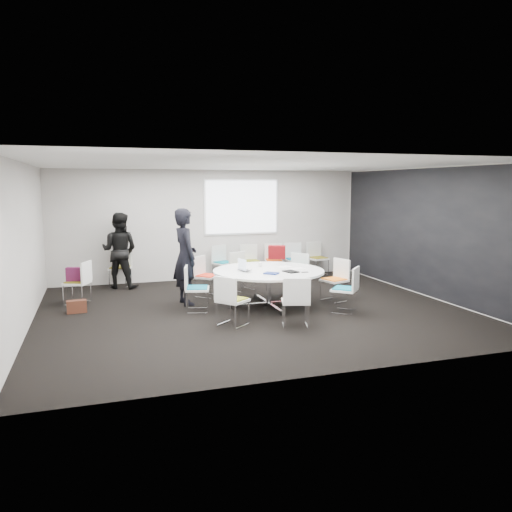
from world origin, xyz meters
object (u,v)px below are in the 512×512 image
object	(u,v)px
conference_table	(268,279)
chair_ring_g	(295,311)
chair_ring_a	(334,288)
chair_ring_d	(207,284)
chair_back_b	(251,268)
laptop	(246,270)
chair_back_c	(274,267)
person_back	(120,250)
chair_ring_b	(296,281)
chair_back_d	(294,266)
chair_person_back	(120,275)
chair_spare_left	(78,291)
chair_ring_f	(232,310)
chair_back_e	(318,265)
maroon_bag	(77,274)
chair_back_a	(223,270)
chair_ring_h	(345,298)
person_main	(185,257)
chair_ring_e	(197,297)
brown_bag	(77,307)
chair_ring_c	(242,279)
cup	(260,264)

from	to	relation	value
conference_table	chair_ring_g	size ratio (longest dim) A/B	2.53
chair_ring_a	chair_ring_d	xyz separation A→B (m)	(-2.45, 1.25, 0.00)
conference_table	chair_back_b	world-z (taller)	chair_back_b
chair_ring_d	laptop	xyz separation A→B (m)	(0.54, -1.17, 0.47)
chair_back_c	person_back	xyz separation A→B (m)	(-3.91, -0.14, 0.62)
chair_ring_b	chair_back_d	world-z (taller)	same
conference_table	chair_person_back	xyz separation A→B (m)	(-2.74, 2.92, -0.26)
chair_back_b	chair_person_back	world-z (taller)	same
chair_back_d	chair_spare_left	xyz separation A→B (m)	(-5.40, -1.57, 0.00)
chair_ring_f	chair_ring_g	world-z (taller)	same
chair_ring_g	person_back	xyz separation A→B (m)	(-2.68, 4.34, 0.62)
chair_back_e	maroon_bag	distance (m)	6.33
chair_ring_d	chair_back_c	distance (m)	2.76
chair_ring_b	chair_back_b	bearing A→B (deg)	-25.42
chair_back_a	chair_person_back	size ratio (longest dim) A/B	1.00
chair_ring_g	chair_ring_h	distance (m)	1.41
person_main	chair_ring_d	bearing A→B (deg)	-54.65
chair_ring_a	chair_back_e	distance (m)	3.14
chair_back_a	person_back	xyz separation A→B (m)	(-2.55, -0.16, 0.62)
chair_ring_e	person_back	xyz separation A→B (m)	(-1.28, 2.77, 0.62)
conference_table	person_main	size ratio (longest dim) A/B	1.14
chair_ring_h	chair_back_d	xyz separation A→B (m)	(0.54, 3.86, 0.00)
brown_bag	chair_ring_f	bearing A→B (deg)	-34.28
chair_ring_b	laptop	world-z (taller)	chair_ring_b
chair_spare_left	chair_person_back	bearing A→B (deg)	-5.91
chair_ring_g	maroon_bag	world-z (taller)	chair_ring_g
chair_ring_c	chair_ring_f	distance (m)	2.92
chair_ring_d	brown_bag	distance (m)	2.74
person_back	chair_person_back	bearing A→B (deg)	-67.49
conference_table	chair_ring_e	xyz separation A→B (m)	(-1.47, -0.02, -0.26)
chair_ring_d	person_back	distance (m)	2.42
chair_back_a	chair_back_b	xyz separation A→B (m)	(0.73, 0.00, 0.00)
chair_back_a	chair_ring_e	bearing A→B (deg)	44.22
laptop	chair_ring_h	bearing A→B (deg)	-136.17
chair_ring_e	chair_ring_h	xyz separation A→B (m)	(2.68, -0.95, 0.00)
person_main	cup	xyz separation A→B (m)	(1.53, -0.21, -0.20)
chair_ring_h	person_back	xyz separation A→B (m)	(-3.95, 3.72, 0.62)
chair_ring_a	chair_ring_f	bearing A→B (deg)	96.53
chair_ring_g	person_main	size ratio (longest dim) A/B	0.45
chair_ring_h	cup	xyz separation A→B (m)	(-1.24, 1.41, 0.50)
chair_ring_b	chair_ring_h	xyz separation A→B (m)	(0.22, -1.93, 0.00)
chair_ring_b	person_main	bearing A→B (deg)	58.43
chair_person_back	cup	size ratio (longest dim) A/B	9.78
chair_ring_f	cup	world-z (taller)	chair_ring_f
brown_bag	chair_back_a	bearing A→B (deg)	33.90
chair_spare_left	person_back	bearing A→B (deg)	-8.50
chair_back_c	cup	bearing A→B (deg)	77.87
person_back	chair_ring_f	bearing A→B (deg)	137.50
chair_back_d	laptop	world-z (taller)	chair_back_d
chair_ring_c	chair_back_d	distance (m)	2.26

